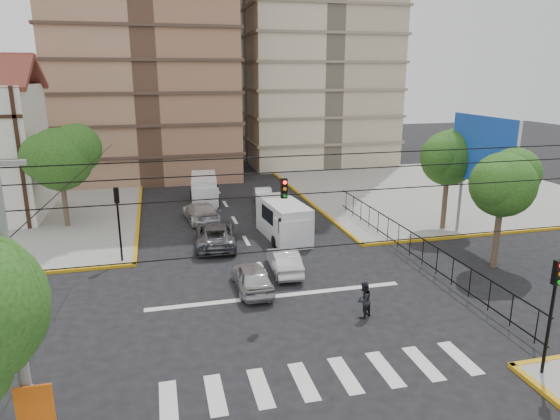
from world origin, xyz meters
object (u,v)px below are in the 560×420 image
object	(u,v)px
district_sign	(36,417)
traffic_light_nw	(118,212)
car_white_front_right	(284,261)
pedestrian_crosswalk	(364,300)
traffic_light_se	(553,299)
van_right_lane	(285,222)
van_left_lane	(204,190)
car_silver_front_left	(252,277)

from	to	relation	value
district_sign	traffic_light_nw	bearing A→B (deg)	86.64
district_sign	car_white_front_right	xyz separation A→B (m)	(9.89, 13.36, -1.78)
district_sign	pedestrian_crosswalk	bearing A→B (deg)	31.30
traffic_light_se	pedestrian_crosswalk	xyz separation A→B (m)	(-4.55, 5.89, -2.26)
traffic_light_nw	car_white_front_right	world-z (taller)	traffic_light_nw
van_right_lane	van_left_lane	size ratio (longest dim) A/B	1.07
traffic_light_nw	pedestrian_crosswalk	world-z (taller)	traffic_light_nw
traffic_light_se	district_sign	world-z (taller)	traffic_light_se
van_right_lane	pedestrian_crosswalk	size ratio (longest dim) A/B	3.37
traffic_light_nw	van_left_lane	world-z (taller)	traffic_light_nw
traffic_light_se	pedestrian_crosswalk	size ratio (longest dim) A/B	2.58
van_left_lane	car_white_front_right	world-z (taller)	van_left_lane
traffic_light_nw	district_sign	world-z (taller)	traffic_light_nw
traffic_light_se	pedestrian_crosswalk	bearing A→B (deg)	127.67
traffic_light_nw	car_silver_front_left	world-z (taller)	traffic_light_nw
car_white_front_right	pedestrian_crosswalk	world-z (taller)	pedestrian_crosswalk
traffic_light_nw	car_white_front_right	size ratio (longest dim) A/B	1.08
traffic_light_nw	district_sign	distance (m)	17.08
district_sign	car_white_front_right	size ratio (longest dim) A/B	0.78
traffic_light_se	car_silver_front_left	world-z (taller)	traffic_light_se
traffic_light_se	car_white_front_right	size ratio (longest dim) A/B	1.08
traffic_light_se	traffic_light_nw	world-z (taller)	same
traffic_light_nw	pedestrian_crosswalk	size ratio (longest dim) A/B	2.58
traffic_light_se	district_sign	bearing A→B (deg)	-175.05
car_white_front_right	van_right_lane	bearing A→B (deg)	-101.25
traffic_light_se	traffic_light_nw	distance (m)	22.06
van_right_lane	van_left_lane	bearing A→B (deg)	105.63
traffic_light_se	district_sign	size ratio (longest dim) A/B	1.38
district_sign	car_white_front_right	bearing A→B (deg)	53.48
traffic_light_nw	car_silver_front_left	distance (m)	9.04
car_silver_front_left	district_sign	bearing A→B (deg)	55.55
van_right_lane	pedestrian_crosswalk	xyz separation A→B (m)	(0.69, -11.67, -0.37)
car_silver_front_left	pedestrian_crosswalk	size ratio (longest dim) A/B	2.46
van_left_lane	pedestrian_crosswalk	distance (m)	23.15
traffic_light_nw	van_right_lane	bearing A→B (deg)	10.69
traffic_light_nw	van_right_lane	xyz separation A→B (m)	(10.37, 1.96, -1.89)
traffic_light_se	district_sign	distance (m)	16.68
district_sign	car_silver_front_left	bearing A→B (deg)	56.13
traffic_light_se	car_white_front_right	bearing A→B (deg)	119.38
district_sign	pedestrian_crosswalk	world-z (taller)	district_sign
van_right_lane	traffic_light_nw	bearing A→B (deg)	-174.78
van_right_lane	pedestrian_crosswalk	distance (m)	11.69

